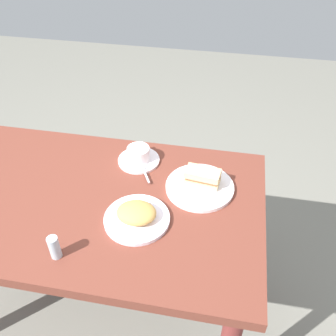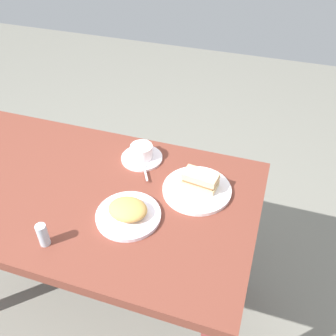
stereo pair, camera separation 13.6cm
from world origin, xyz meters
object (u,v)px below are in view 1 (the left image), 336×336
spoon (144,171)px  salt_shaker (54,247)px  dining_table (88,217)px  coffee_cup (139,153)px  sandwich_plate (200,187)px  coffee_saucer (139,160)px  sandwich_front (203,177)px  side_plate (137,219)px

spoon → salt_shaker: (-0.17, -0.41, 0.03)m
dining_table → coffee_cup: 0.30m
sandwich_plate → coffee_saucer: bearing=156.3°
sandwich_plate → coffee_saucer: size_ratio=1.51×
sandwich_front → coffee_cup: 0.27m
dining_table → coffee_cup: bearing=58.8°
salt_shaker → coffee_saucer: bearing=74.6°
dining_table → sandwich_plate: 0.42m
side_plate → salt_shaker: salt_shaker is taller
salt_shaker → side_plate: bearing=42.0°
coffee_cup → spoon: (0.04, -0.07, -0.03)m
sandwich_front → coffee_saucer: size_ratio=0.80×
coffee_cup → dining_table: bearing=-121.2°
dining_table → sandwich_plate: size_ratio=5.10×
side_plate → sandwich_front: bearing=47.4°
sandwich_plate → side_plate: bearing=-134.1°
side_plate → salt_shaker: (-0.20, -0.18, 0.03)m
sandwich_plate → sandwich_front: bearing=70.5°
dining_table → spoon: 0.26m
side_plate → spoon: bearing=97.5°
dining_table → coffee_saucer: 0.28m
sandwich_plate → spoon: bearing=169.0°
coffee_saucer → sandwich_front: bearing=-19.8°
sandwich_plate → coffee_cup: (-0.25, 0.11, 0.03)m
side_plate → coffee_cup: bearing=102.8°
sandwich_front → side_plate: 0.28m
sandwich_plate → coffee_cup: bearing=156.1°
coffee_cup → side_plate: coffee_cup is taller
dining_table → coffee_cup: size_ratio=11.23×
side_plate → salt_shaker: size_ratio=2.69×
sandwich_front → spoon: bearing=173.7°
dining_table → sandwich_plate: bearing=16.8°
salt_shaker → sandwich_front: bearing=44.8°
sandwich_plate → spoon: (-0.21, 0.04, 0.01)m
coffee_cup → spoon: bearing=-61.7°
spoon → side_plate: size_ratio=0.43×
coffee_cup → spoon: size_ratio=1.19×
dining_table → spoon: (0.17, 0.16, 0.11)m
coffee_saucer → salt_shaker: (-0.13, -0.47, 0.03)m
side_plate → sandwich_plate: bearing=45.9°
dining_table → salt_shaker: bearing=-88.4°
coffee_cup → side_plate: 0.31m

